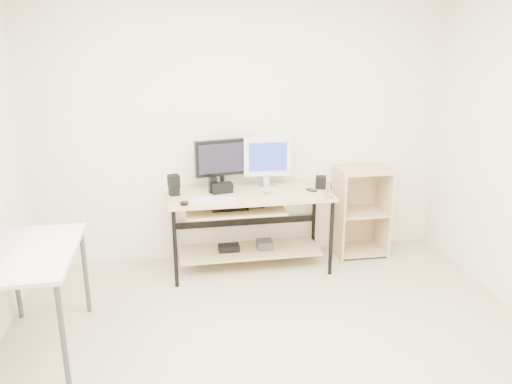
{
  "coord_description": "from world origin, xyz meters",
  "views": [
    {
      "loc": [
        -0.71,
        -2.7,
        2.11
      ],
      "look_at": [
        -0.01,
        1.3,
        0.87
      ],
      "focal_mm": 35.0,
      "sensor_mm": 36.0,
      "label": 1
    }
  ],
  "objects_px": {
    "side_table": "(31,262)",
    "white_imac": "(267,158)",
    "black_monitor": "(222,161)",
    "desk": "(247,214)",
    "shelf_unit": "(359,210)",
    "audio_controller": "(213,185)"
  },
  "relations": [
    {
      "from": "side_table",
      "to": "white_imac",
      "type": "height_order",
      "value": "white_imac"
    },
    {
      "from": "side_table",
      "to": "black_monitor",
      "type": "height_order",
      "value": "black_monitor"
    },
    {
      "from": "desk",
      "to": "shelf_unit",
      "type": "relative_size",
      "value": 1.67
    },
    {
      "from": "black_monitor",
      "to": "audio_controller",
      "type": "relative_size",
      "value": 3.48
    },
    {
      "from": "desk",
      "to": "side_table",
      "type": "bearing_deg",
      "value": -147.35
    },
    {
      "from": "black_monitor",
      "to": "white_imac",
      "type": "bearing_deg",
      "value": -10.53
    },
    {
      "from": "desk",
      "to": "white_imac",
      "type": "bearing_deg",
      "value": 40.18
    },
    {
      "from": "desk",
      "to": "side_table",
      "type": "distance_m",
      "value": 1.97
    },
    {
      "from": "black_monitor",
      "to": "white_imac",
      "type": "xyz_separation_m",
      "value": [
        0.44,
        0.0,
        0.01
      ]
    },
    {
      "from": "desk",
      "to": "shelf_unit",
      "type": "height_order",
      "value": "shelf_unit"
    },
    {
      "from": "side_table",
      "to": "desk",
      "type": "bearing_deg",
      "value": 32.65
    },
    {
      "from": "side_table",
      "to": "white_imac",
      "type": "xyz_separation_m",
      "value": [
        1.88,
        1.25,
        0.36
      ]
    },
    {
      "from": "desk",
      "to": "side_table",
      "type": "relative_size",
      "value": 1.5
    },
    {
      "from": "desk",
      "to": "shelf_unit",
      "type": "distance_m",
      "value": 1.19
    },
    {
      "from": "side_table",
      "to": "white_imac",
      "type": "bearing_deg",
      "value": 33.65
    },
    {
      "from": "black_monitor",
      "to": "shelf_unit",
      "type": "bearing_deg",
      "value": -12.29
    },
    {
      "from": "side_table",
      "to": "audio_controller",
      "type": "bearing_deg",
      "value": 39.75
    },
    {
      "from": "desk",
      "to": "black_monitor",
      "type": "distance_m",
      "value": 0.56
    },
    {
      "from": "shelf_unit",
      "to": "white_imac",
      "type": "bearing_deg",
      "value": 178.05
    },
    {
      "from": "shelf_unit",
      "to": "white_imac",
      "type": "height_order",
      "value": "white_imac"
    },
    {
      "from": "shelf_unit",
      "to": "black_monitor",
      "type": "distance_m",
      "value": 1.5
    },
    {
      "from": "side_table",
      "to": "audio_controller",
      "type": "relative_size",
      "value": 6.77
    }
  ]
}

